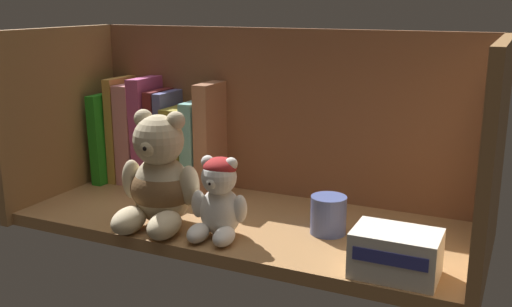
{
  "coord_description": "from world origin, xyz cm",
  "views": [
    {
      "loc": [
        40.46,
        -81.29,
        36.44
      ],
      "look_at": [
        2.35,
        0.0,
        13.24
      ],
      "focal_mm": 41.58,
      "sensor_mm": 36.0,
      "label": 1
    }
  ],
  "objects_px": {
    "book_3": "(150,130)",
    "book_6": "(184,147)",
    "teddy_bear_larger": "(160,181)",
    "teddy_bear_smaller": "(218,199)",
    "pillar_candle": "(329,215)",
    "book_8": "(212,138)",
    "book_0": "(117,135)",
    "book_5": "(171,139)",
    "book_4": "(162,137)",
    "book_1": "(125,128)",
    "book_7": "(199,145)",
    "book_2": "(137,132)",
    "small_product_box": "(396,253)"
  },
  "relations": [
    {
      "from": "book_5",
      "to": "book_6",
      "type": "xyz_separation_m",
      "value": [
        0.03,
        0.0,
        -0.01
      ]
    },
    {
      "from": "book_5",
      "to": "teddy_bear_larger",
      "type": "xyz_separation_m",
      "value": [
        0.1,
        -0.19,
        -0.02
      ]
    },
    {
      "from": "book_1",
      "to": "teddy_bear_larger",
      "type": "relative_size",
      "value": 1.1
    },
    {
      "from": "teddy_bear_smaller",
      "to": "book_6",
      "type": "bearing_deg",
      "value": 132.87
    },
    {
      "from": "teddy_bear_smaller",
      "to": "book_5",
      "type": "bearing_deg",
      "value": 137.09
    },
    {
      "from": "book_6",
      "to": "pillar_candle",
      "type": "height_order",
      "value": "book_6"
    },
    {
      "from": "book_5",
      "to": "book_8",
      "type": "height_order",
      "value": "book_8"
    },
    {
      "from": "book_1",
      "to": "book_7",
      "type": "height_order",
      "value": "book_1"
    },
    {
      "from": "book_3",
      "to": "book_8",
      "type": "xyz_separation_m",
      "value": [
        0.14,
        0.0,
        -0.0
      ]
    },
    {
      "from": "book_3",
      "to": "book_6",
      "type": "xyz_separation_m",
      "value": [
        0.07,
        0.0,
        -0.02
      ]
    },
    {
      "from": "book_0",
      "to": "book_6",
      "type": "distance_m",
      "value": 0.16
    },
    {
      "from": "book_7",
      "to": "book_8",
      "type": "bearing_deg",
      "value": 0.0
    },
    {
      "from": "book_3",
      "to": "book_1",
      "type": "bearing_deg",
      "value": 180.0
    },
    {
      "from": "book_4",
      "to": "teddy_bear_larger",
      "type": "bearing_deg",
      "value": -57.23
    },
    {
      "from": "teddy_bear_smaller",
      "to": "pillar_candle",
      "type": "xyz_separation_m",
      "value": [
        0.15,
        0.08,
        -0.03
      ]
    },
    {
      "from": "book_0",
      "to": "book_7",
      "type": "distance_m",
      "value": 0.19
    },
    {
      "from": "book_2",
      "to": "book_5",
      "type": "xyz_separation_m",
      "value": [
        0.08,
        0.0,
        -0.01
      ]
    },
    {
      "from": "book_3",
      "to": "book_8",
      "type": "bearing_deg",
      "value": 0.0
    },
    {
      "from": "book_5",
      "to": "teddy_bear_smaller",
      "type": "relative_size",
      "value": 1.47
    },
    {
      "from": "book_0",
      "to": "book_4",
      "type": "relative_size",
      "value": 0.94
    },
    {
      "from": "book_2",
      "to": "book_6",
      "type": "bearing_deg",
      "value": 0.0
    },
    {
      "from": "book_6",
      "to": "teddy_bear_smaller",
      "type": "xyz_separation_m",
      "value": [
        0.18,
        -0.19,
        -0.02
      ]
    },
    {
      "from": "book_3",
      "to": "book_6",
      "type": "height_order",
      "value": "book_3"
    },
    {
      "from": "book_0",
      "to": "book_5",
      "type": "relative_size",
      "value": 0.95
    },
    {
      "from": "book_8",
      "to": "small_product_box",
      "type": "relative_size",
      "value": 1.84
    },
    {
      "from": "book_0",
      "to": "book_5",
      "type": "xyz_separation_m",
      "value": [
        0.13,
        0.0,
        0.0
      ]
    },
    {
      "from": "book_1",
      "to": "book_5",
      "type": "height_order",
      "value": "book_1"
    },
    {
      "from": "book_1",
      "to": "small_product_box",
      "type": "xyz_separation_m",
      "value": [
        0.58,
        -0.21,
        -0.07
      ]
    },
    {
      "from": "book_0",
      "to": "book_1",
      "type": "height_order",
      "value": "book_1"
    },
    {
      "from": "teddy_bear_larger",
      "to": "small_product_box",
      "type": "distance_m",
      "value": 0.38
    },
    {
      "from": "book_3",
      "to": "book_7",
      "type": "height_order",
      "value": "book_3"
    },
    {
      "from": "book_6",
      "to": "small_product_box",
      "type": "relative_size",
      "value": 1.41
    },
    {
      "from": "book_7",
      "to": "book_0",
      "type": "bearing_deg",
      "value": 180.0
    },
    {
      "from": "book_0",
      "to": "book_3",
      "type": "relative_size",
      "value": 0.84
    },
    {
      "from": "book_1",
      "to": "book_4",
      "type": "bearing_deg",
      "value": 0.0
    },
    {
      "from": "book_8",
      "to": "teddy_bear_larger",
      "type": "bearing_deg",
      "value": -86.51
    },
    {
      "from": "teddy_bear_larger",
      "to": "teddy_bear_smaller",
      "type": "xyz_separation_m",
      "value": [
        0.11,
        -0.0,
        -0.01
      ]
    },
    {
      "from": "book_4",
      "to": "book_5",
      "type": "bearing_deg",
      "value": 0.0
    },
    {
      "from": "book_0",
      "to": "book_6",
      "type": "bearing_deg",
      "value": 0.0
    },
    {
      "from": "teddy_bear_larger",
      "to": "book_0",
      "type": "bearing_deg",
      "value": 140.55
    },
    {
      "from": "book_4",
      "to": "teddy_bear_larger",
      "type": "xyz_separation_m",
      "value": [
        0.12,
        -0.19,
        -0.02
      ]
    },
    {
      "from": "book_3",
      "to": "book_6",
      "type": "distance_m",
      "value": 0.08
    },
    {
      "from": "book_7",
      "to": "teddy_bear_smaller",
      "type": "height_order",
      "value": "book_7"
    },
    {
      "from": "book_3",
      "to": "small_product_box",
      "type": "bearing_deg",
      "value": -22.0
    },
    {
      "from": "book_3",
      "to": "book_4",
      "type": "relative_size",
      "value": 1.12
    },
    {
      "from": "teddy_bear_larger",
      "to": "teddy_bear_smaller",
      "type": "height_order",
      "value": "teddy_bear_larger"
    },
    {
      "from": "book_8",
      "to": "teddy_bear_smaller",
      "type": "bearing_deg",
      "value": -58.64
    },
    {
      "from": "book_2",
      "to": "teddy_bear_smaller",
      "type": "distance_m",
      "value": 0.35
    },
    {
      "from": "book_6",
      "to": "teddy_bear_smaller",
      "type": "relative_size",
      "value": 1.26
    },
    {
      "from": "teddy_bear_smaller",
      "to": "book_0",
      "type": "bearing_deg",
      "value": 150.21
    }
  ]
}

